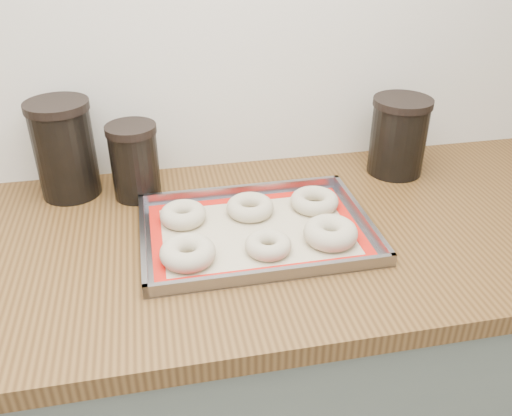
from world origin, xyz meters
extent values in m
cube|color=#60685B|center=(0.00, 1.68, 0.43)|extent=(3.00, 0.65, 0.86)
cube|color=brown|center=(0.00, 1.68, 0.88)|extent=(3.06, 0.68, 0.04)
cube|color=gray|center=(0.00, 1.66, 0.90)|extent=(0.46, 0.33, 0.00)
cube|color=gray|center=(0.00, 1.82, 0.91)|extent=(0.46, 0.01, 0.02)
cube|color=gray|center=(0.00, 1.50, 0.91)|extent=(0.46, 0.01, 0.02)
cube|color=gray|center=(-0.22, 1.66, 0.91)|extent=(0.01, 0.33, 0.02)
cube|color=gray|center=(0.23, 1.66, 0.91)|extent=(0.01, 0.33, 0.02)
cube|color=#C6B793|center=(0.00, 1.66, 0.90)|extent=(0.42, 0.29, 0.00)
cube|color=red|center=(0.00, 1.80, 0.91)|extent=(0.42, 0.02, 0.00)
cube|color=red|center=(0.00, 1.53, 0.91)|extent=(0.42, 0.02, 0.00)
cube|color=red|center=(-0.20, 1.66, 0.91)|extent=(0.02, 0.25, 0.00)
cube|color=red|center=(0.20, 1.66, 0.91)|extent=(0.02, 0.25, 0.00)
torus|color=#BCB092|center=(-0.14, 1.59, 0.92)|extent=(0.12, 0.12, 0.04)
torus|color=#BCB092|center=(0.01, 1.59, 0.92)|extent=(0.09, 0.09, 0.03)
torus|color=#BCB092|center=(0.14, 1.60, 0.92)|extent=(0.12, 0.12, 0.04)
torus|color=#BCB092|center=(-0.14, 1.73, 0.92)|extent=(0.10, 0.10, 0.04)
torus|color=#BCB092|center=(0.00, 1.73, 0.92)|extent=(0.12, 0.12, 0.03)
torus|color=#BCB092|center=(0.15, 1.73, 0.92)|extent=(0.12, 0.12, 0.03)
cylinder|color=black|center=(-0.38, 1.92, 1.00)|extent=(0.13, 0.13, 0.20)
cylinder|color=black|center=(-0.38, 1.92, 1.11)|extent=(0.14, 0.14, 0.02)
cylinder|color=black|center=(-0.23, 1.87, 0.98)|extent=(0.11, 0.11, 0.15)
cylinder|color=black|center=(-0.23, 1.87, 1.06)|extent=(0.11, 0.11, 0.02)
cylinder|color=black|center=(0.39, 1.87, 0.98)|extent=(0.13, 0.13, 0.17)
cylinder|color=black|center=(0.39, 1.87, 1.08)|extent=(0.14, 0.14, 0.02)
camera|label=1|loc=(-0.18, 0.76, 1.50)|focal=38.00mm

